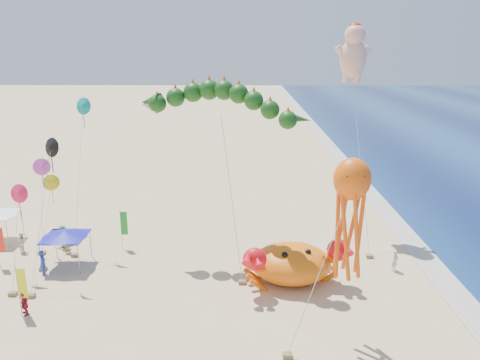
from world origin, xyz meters
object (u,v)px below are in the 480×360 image
Objects in this scene: cherub_kite at (354,52)px; canopy_blue at (65,234)px; dragon_kite at (218,107)px; crab_inflatable at (291,262)px; octopus_kite at (350,209)px.

canopy_blue is (-21.80, -8.55, -12.55)m from cherub_kite.
cherub_kite is 5.39× the size of canopy_blue.
dragon_kite is 14.34m from canopy_blue.
dragon_kite is at bearing 142.95° from crab_inflatable.
cherub_kite is 18.98m from octopus_kite.
dragon_kite is at bearing -146.63° from cherub_kite.
dragon_kite reaches higher than canopy_blue.
cherub_kite reaches higher than dragon_kite.
octopus_kite reaches higher than crab_inflatable.
canopy_blue is (-11.10, -1.50, -8.96)m from dragon_kite.
crab_inflatable is 8.96m from octopus_kite.
crab_inflatable is 0.72× the size of octopus_kite.
canopy_blue is at bearing 155.03° from octopus_kite.
octopus_kite is (2.20, -6.23, 6.05)m from crab_inflatable.
dragon_kite is at bearing 125.74° from octopus_kite.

